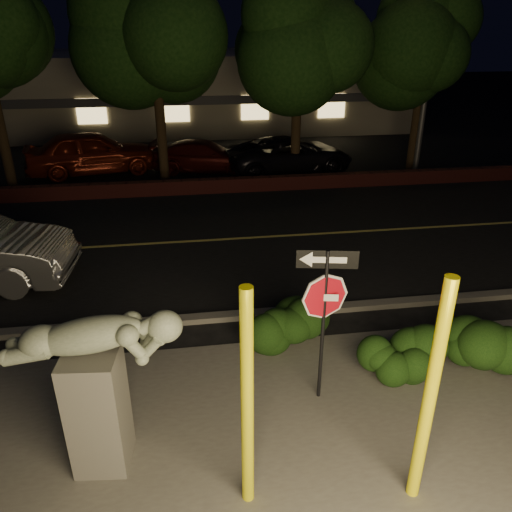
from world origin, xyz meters
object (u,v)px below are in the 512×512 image
(yellow_pole_left, at_px, (247,404))
(parked_car_darkred, at_px, (205,156))
(signpost, at_px, (325,297))
(parked_car_dark, at_px, (290,155))
(yellow_pole_right, at_px, (430,397))
(sculpture, at_px, (95,375))
(parked_car_red, at_px, (92,152))

(yellow_pole_left, xyz_separation_m, parked_car_darkred, (0.34, 15.53, -0.91))
(signpost, xyz_separation_m, parked_car_dark, (2.32, 13.22, -1.14))
(yellow_pole_right, bearing_deg, parked_car_darkred, 96.33)
(sculpture, xyz_separation_m, parked_car_darkred, (2.15, 14.66, -0.85))
(yellow_pole_left, relative_size, parked_car_darkred, 0.72)
(sculpture, bearing_deg, yellow_pole_right, -10.05)
(sculpture, distance_m, parked_car_red, 15.16)
(parked_car_red, bearing_deg, signpost, -170.50)
(yellow_pole_right, relative_size, parked_car_red, 0.63)
(parked_car_red, bearing_deg, yellow_pole_left, -177.16)
(yellow_pole_left, bearing_deg, parked_car_dark, 76.09)
(yellow_pole_right, distance_m, sculpture, 4.05)
(parked_car_red, relative_size, parked_car_darkred, 1.18)
(signpost, bearing_deg, parked_car_darkred, 105.22)
(yellow_pole_left, bearing_deg, sculpture, 154.23)
(yellow_pole_left, height_order, parked_car_darkred, yellow_pole_left)
(signpost, bearing_deg, yellow_pole_right, -58.99)
(signpost, bearing_deg, parked_car_dark, 90.96)
(yellow_pole_right, relative_size, parked_car_darkred, 0.74)
(yellow_pole_left, bearing_deg, yellow_pole_right, -6.57)
(yellow_pole_left, distance_m, signpost, 2.22)
(yellow_pole_right, xyz_separation_m, parked_car_red, (-6.15, 16.09, -0.71))
(yellow_pole_right, bearing_deg, yellow_pole_left, 173.43)
(parked_car_dark, bearing_deg, yellow_pole_left, 157.92)
(yellow_pole_right, distance_m, parked_car_red, 17.24)
(yellow_pole_left, xyz_separation_m, signpost, (1.37, 1.71, 0.32))
(parked_car_darkred, xyz_separation_m, parked_car_dark, (3.36, -0.60, 0.09))
(yellow_pole_left, distance_m, yellow_pole_right, 2.10)
(yellow_pole_right, height_order, parked_car_dark, yellow_pole_right)
(yellow_pole_left, distance_m, parked_car_darkred, 15.56)
(yellow_pole_right, distance_m, signpost, 2.10)
(parked_car_darkred, bearing_deg, yellow_pole_right, -163.62)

